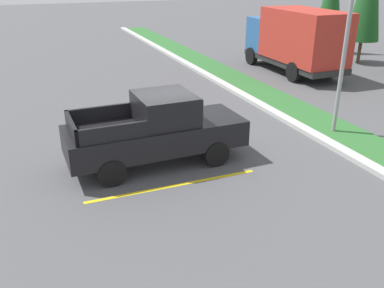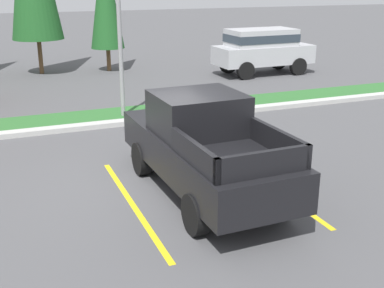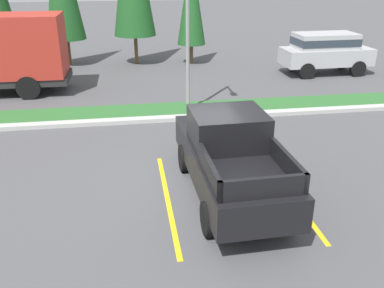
% 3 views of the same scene
% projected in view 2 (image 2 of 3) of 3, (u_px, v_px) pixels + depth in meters
% --- Properties ---
extents(ground_plane, '(120.00, 120.00, 0.00)m').
position_uv_depth(ground_plane, '(153.00, 187.00, 10.87)').
color(ground_plane, '#4C4C4F').
extents(parking_line_near, '(0.12, 4.80, 0.01)m').
position_uv_depth(parking_line_near, '(133.00, 204.00, 10.04)').
color(parking_line_near, yellow).
rests_on(parking_line_near, ground).
extents(parking_line_far, '(0.12, 4.80, 0.01)m').
position_uv_depth(parking_line_far, '(267.00, 182.00, 11.13)').
color(parking_line_far, yellow).
rests_on(parking_line_far, ground).
extents(curb_strip, '(56.00, 0.40, 0.15)m').
position_uv_depth(curb_strip, '(104.00, 124.00, 15.25)').
color(curb_strip, '#B2B2AD').
rests_on(curb_strip, ground).
extents(grass_median, '(56.00, 1.80, 0.06)m').
position_uv_depth(grass_median, '(97.00, 117.00, 16.23)').
color(grass_median, '#2D662D').
rests_on(grass_median, ground).
extents(pickup_truck_main, '(2.08, 5.28, 2.10)m').
position_uv_depth(pickup_truck_main, '(203.00, 146.00, 10.30)').
color(pickup_truck_main, black).
rests_on(pickup_truck_main, ground).
extents(suv_distant, '(4.65, 2.05, 2.10)m').
position_uv_depth(suv_distant, '(262.00, 48.00, 23.18)').
color(suv_distant, black).
rests_on(suv_distant, ground).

